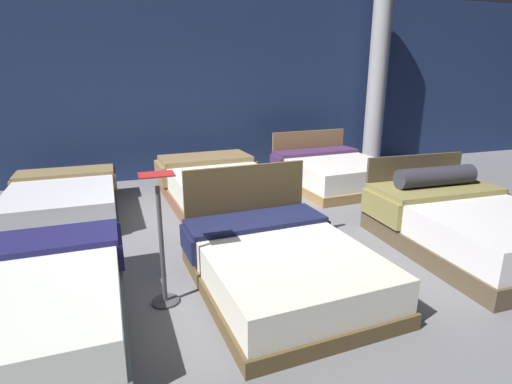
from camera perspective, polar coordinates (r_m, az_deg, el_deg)
The scene contains 10 objects.
ground_plane at distance 4.84m, azimuth -1.00°, elevation -7.21°, with size 18.00×18.00×0.02m, color slate.
showroom_back_wall at distance 7.84m, azimuth -9.38°, elevation 14.93°, with size 18.00×0.06×3.50m, color navy.
bed_0 at distance 3.66m, azimuth -29.84°, elevation -13.63°, with size 1.49×2.08×0.51m.
bed_1 at distance 3.81m, azimuth 3.42°, elevation -10.16°, with size 1.58×2.01×0.99m.
bed_2 at distance 5.14m, azimuth 27.78°, elevation -4.09°, with size 1.64×2.17×0.91m.
bed_3 at distance 6.29m, azimuth -25.73°, elevation -1.01°, with size 1.48×2.16×0.49m.
bed_4 at distance 6.37m, azimuth -5.71°, elevation 1.29°, with size 1.67×2.18×0.60m.
bed_5 at distance 7.24m, azimuth 10.93°, elevation 2.78°, with size 1.77×2.01×0.88m.
price_sign at distance 3.54m, azimuth -13.18°, elevation -8.67°, with size 0.28×0.24×1.17m.
support_pillar at distance 8.94m, azimuth 16.77°, elevation 14.64°, with size 0.37×0.37×3.50m, color #99999E.
Camera 1 is at (-1.38, -4.21, 1.94)m, focal length 28.15 mm.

